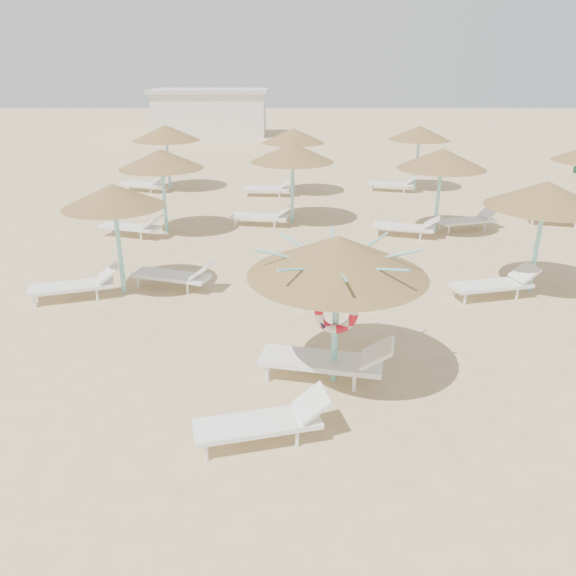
{
  "coord_description": "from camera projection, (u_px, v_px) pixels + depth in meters",
  "views": [
    {
      "loc": [
        -0.34,
        -8.25,
        5.23
      ],
      "look_at": [
        -0.33,
        1.39,
        1.3
      ],
      "focal_mm": 35.0,
      "sensor_mm": 36.0,
      "label": 1
    }
  ],
  "objects": [
    {
      "name": "service_hut",
      "position": [
        211.0,
        112.0,
        41.39
      ],
      "size": [
        8.4,
        4.4,
        3.25
      ],
      "color": "silver",
      "rests_on": "ground"
    },
    {
      "name": "lounger_main_a",
      "position": [
        266.0,
        421.0,
        8.18
      ],
      "size": [
        2.07,
        1.05,
        0.72
      ],
      "rotation": [
        0.0,
        0.0,
        0.24
      ],
      "color": "white",
      "rests_on": "ground"
    },
    {
      "name": "main_palapa",
      "position": [
        338.0,
        257.0,
        9.0
      ],
      "size": [
        2.95,
        2.95,
        2.65
      ],
      "color": "#7ED8DA",
      "rests_on": "ground"
    },
    {
      "name": "palapa_field",
      "position": [
        367.0,
        156.0,
        18.26
      ],
      "size": [
        20.3,
        14.33,
        2.71
      ],
      "color": "#7ED8DA",
      "rests_on": "ground"
    },
    {
      "name": "lounger_main_b",
      "position": [
        330.0,
        360.0,
        9.73
      ],
      "size": [
        2.39,
        1.15,
        0.83
      ],
      "rotation": [
        0.0,
        0.0,
        -0.21
      ],
      "color": "white",
      "rests_on": "ground"
    },
    {
      "name": "ground",
      "position": [
        307.0,
        389.0,
        9.61
      ],
      "size": [
        120.0,
        120.0,
        0.0
      ],
      "primitive_type": "plane",
      "color": "#D6B483",
      "rests_on": "ground"
    }
  ]
}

